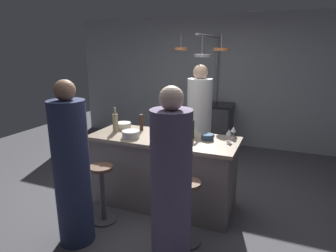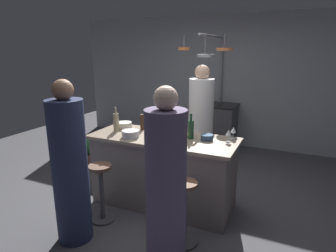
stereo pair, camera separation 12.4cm
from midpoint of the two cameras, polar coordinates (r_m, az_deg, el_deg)
ground_plane at (r=3.86m, az=-1.83°, el=-15.07°), size 9.00×9.00×0.00m
back_wall at (r=6.08m, az=9.24°, el=8.78°), size 6.40×0.16×2.60m
kitchen_island at (r=3.65m, az=-1.89°, el=-8.90°), size 1.80×0.72×0.90m
stove_range at (r=5.85m, az=7.99°, el=0.09°), size 0.80×0.64×0.89m
chef at (r=4.31m, az=5.31°, el=-0.33°), size 0.36×0.36×1.72m
bar_stool_right at (r=3.00m, az=2.62°, el=-16.22°), size 0.28×0.28×0.68m
guest_right at (r=2.51m, az=-0.84°, el=-12.58°), size 0.35×0.35×1.66m
bar_stool_left at (r=3.43m, az=-13.88°, el=-12.45°), size 0.28×0.28×0.68m
guest_left at (r=3.03m, az=-19.59°, el=-8.39°), size 0.35×0.35×1.66m
overhead_pot_rack at (r=5.12m, az=7.35°, el=12.07°), size 0.88×1.45×2.17m
potted_plant at (r=5.18m, az=-16.66°, el=-4.07°), size 0.36×0.36×0.52m
cutting_board at (r=3.58m, az=0.63°, el=-1.58°), size 0.32×0.22×0.02m
pepper_mill at (r=3.78m, az=-6.23°, el=0.71°), size 0.05×0.05×0.21m
wine_bottle_green at (r=3.41m, az=3.59°, el=-0.59°), size 0.07×0.07×0.30m
wine_bottle_red at (r=3.24m, az=-4.04°, el=-1.22°), size 0.07×0.07×0.32m
wine_bottle_white at (r=3.77m, az=-11.30°, el=0.73°), size 0.07×0.07×0.32m
wine_glass_by_chef at (r=3.35m, az=10.95°, el=-1.31°), size 0.07×0.07×0.15m
wine_glass_near_left_guest at (r=3.48m, az=11.83°, el=-0.75°), size 0.07×0.07×0.15m
mixing_bowl_blue at (r=3.40m, az=6.78°, el=-2.16°), size 0.15×0.15×0.07m
mixing_bowl_steel at (r=3.49m, az=-8.38°, el=-1.62°), size 0.21×0.21×0.08m
mixing_bowl_ceramic at (r=3.91m, az=-9.68°, el=0.09°), size 0.20×0.20×0.08m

